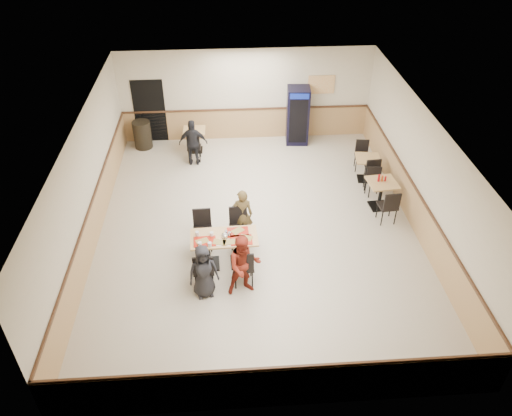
{
  "coord_description": "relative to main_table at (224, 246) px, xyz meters",
  "views": [
    {
      "loc": [
        -0.72,
        -9.98,
        7.92
      ],
      "look_at": [
        -0.06,
        -0.5,
        1.03
      ],
      "focal_mm": 35.0,
      "sensor_mm": 36.0,
      "label": 1
    }
  ],
  "objects": [
    {
      "name": "back_table_chair_lone",
      "position": [
        -0.84,
        4.87,
        -0.07
      ],
      "size": [
        0.44,
        0.44,
        0.93
      ],
      "primitive_type": null,
      "rotation": [
        0.0,
        0.0,
        3.13
      ],
      "color": "black",
      "rests_on": "ground"
    },
    {
      "name": "side_table_near_chair_north",
      "position": [
        4.2,
        2.64,
        -0.04
      ],
      "size": [
        0.5,
        0.5,
        1.0
      ],
      "primitive_type": null,
      "rotation": [
        0.0,
        0.0,
        0.09
      ],
      "color": "black",
      "rests_on": "ground"
    },
    {
      "name": "back_table",
      "position": [
        -0.84,
        5.45,
        -0.05
      ],
      "size": [
        0.7,
        0.7,
        0.73
      ],
      "rotation": [
        0.0,
        0.0,
        -0.02
      ],
      "color": "black",
      "rests_on": "ground"
    },
    {
      "name": "main_chairs",
      "position": [
        -0.05,
        -0.0,
        -0.03
      ],
      "size": [
        1.4,
        1.82,
        1.03
      ],
      "rotation": [
        0.0,
        0.0,
        0.03
      ],
      "color": "black",
      "rests_on": "ground"
    },
    {
      "name": "side_table_far_chair_south",
      "position": [
        4.17,
        2.8,
        -0.08
      ],
      "size": [
        0.48,
        0.48,
        0.92
      ],
      "primitive_type": null,
      "rotation": [
        0.0,
        0.0,
        3.01
      ],
      "color": "black",
      "rests_on": "ground"
    },
    {
      "name": "ground",
      "position": [
        0.84,
        1.25,
        -0.54
      ],
      "size": [
        10.0,
        10.0,
        0.0
      ],
      "primitive_type": "plane",
      "color": "beige",
      "rests_on": "ground"
    },
    {
      "name": "side_table_near_chair_south",
      "position": [
        4.2,
        1.37,
        -0.04
      ],
      "size": [
        0.5,
        0.5,
        1.0
      ],
      "primitive_type": null,
      "rotation": [
        0.0,
        0.0,
        3.23
      ],
      "color": "black",
      "rests_on": "ground"
    },
    {
      "name": "side_table_far_chair_north",
      "position": [
        4.17,
        3.96,
        -0.08
      ],
      "size": [
        0.48,
        0.48,
        0.92
      ],
      "primitive_type": null,
      "rotation": [
        0.0,
        0.0,
        -0.13
      ],
      "color": "black",
      "rests_on": "ground"
    },
    {
      "name": "lone_diner",
      "position": [
        -0.84,
        4.62,
        0.19
      ],
      "size": [
        0.87,
        0.39,
        1.46
      ],
      "primitive_type": "imported",
      "rotation": [
        0.0,
        0.0,
        3.1
      ],
      "color": "black",
      "rests_on": "ground"
    },
    {
      "name": "diner_woman_right",
      "position": [
        0.41,
        -0.91,
        0.21
      ],
      "size": [
        0.81,
        0.68,
        1.5
      ],
      "primitive_type": "imported",
      "rotation": [
        0.0,
        0.0,
        0.16
      ],
      "color": "maroon",
      "rests_on": "ground"
    },
    {
      "name": "side_table_far",
      "position": [
        4.17,
        3.38,
        -0.06
      ],
      "size": [
        0.76,
        0.76,
        0.73
      ],
      "rotation": [
        0.0,
        0.0,
        -0.13
      ],
      "color": "black",
      "rests_on": "ground"
    },
    {
      "name": "side_table_near",
      "position": [
        4.2,
        2.01,
        -0.01
      ],
      "size": [
        0.8,
        0.8,
        0.79
      ],
      "rotation": [
        0.0,
        0.0,
        0.09
      ],
      "color": "black",
      "rests_on": "ground"
    },
    {
      "name": "diner_man_opposite",
      "position": [
        0.46,
        0.93,
        0.17
      ],
      "size": [
        0.52,
        0.35,
        1.41
      ],
      "primitive_type": "imported",
      "rotation": [
        0.0,
        0.0,
        3.13
      ],
      "color": "brown",
      "rests_on": "ground"
    },
    {
      "name": "room_shell",
      "position": [
        2.61,
        3.8,
        0.04
      ],
      "size": [
        10.0,
        10.0,
        10.0
      ],
      "color": "silver",
      "rests_on": "ground"
    },
    {
      "name": "diner_woman_left",
      "position": [
        -0.46,
        -0.93,
        0.12
      ],
      "size": [
        0.71,
        0.54,
        1.31
      ],
      "primitive_type": "imported",
      "rotation": [
        0.0,
        0.0,
        0.21
      ],
      "color": "black",
      "rests_on": "ground"
    },
    {
      "name": "pepsi_cooler",
      "position": [
        2.47,
        5.85,
        0.39
      ],
      "size": [
        0.75,
        0.76,
        1.85
      ],
      "rotation": [
        0.0,
        0.0,
        -0.08
      ],
      "color": "black",
      "rests_on": "ground"
    },
    {
      "name": "main_table",
      "position": [
        0.0,
        0.0,
        0.0
      ],
      "size": [
        1.54,
        0.81,
        0.81
      ],
      "rotation": [
        0.0,
        0.0,
        0.03
      ],
      "color": "black",
      "rests_on": "ground"
    },
    {
      "name": "condiment_caddy",
      "position": [
        4.17,
        2.06,
        0.34
      ],
      "size": [
        0.23,
        0.06,
        0.2
      ],
      "color": "#A50B11",
      "rests_on": "side_table_near"
    },
    {
      "name": "trash_bin",
      "position": [
        -2.52,
        5.8,
        -0.09
      ],
      "size": [
        0.57,
        0.57,
        0.9
      ],
      "primitive_type": "cylinder",
      "color": "black",
      "rests_on": "ground"
    },
    {
      "name": "tabletop_clutter",
      "position": [
        0.0,
        -0.07,
        0.3
      ],
      "size": [
        1.33,
        0.69,
        0.12
      ],
      "rotation": [
        0.0,
        0.0,
        0.03
      ],
      "color": "#A8190B",
      "rests_on": "main_table"
    }
  ]
}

